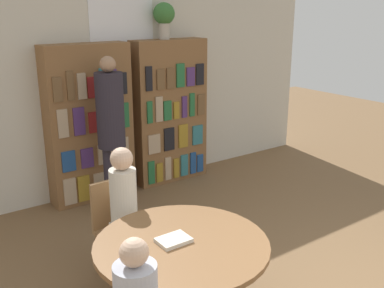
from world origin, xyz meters
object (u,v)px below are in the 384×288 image
at_px(bookshelf_left, 90,124).
at_px(bookshelf_right, 170,112).
at_px(chair_left_side, 117,223).
at_px(seated_reader_left, 127,209).
at_px(flower_vase, 164,16).
at_px(reading_table, 182,256).
at_px(librarian_standing, 111,118).

relative_size(bookshelf_left, bookshelf_right, 1.00).
bearing_deg(bookshelf_left, chair_left_side, -106.19).
bearing_deg(seated_reader_left, chair_left_side, -90.00).
bearing_deg(bookshelf_right, flower_vase, 175.60).
bearing_deg(bookshelf_right, seated_reader_left, -131.20).
relative_size(reading_table, seated_reader_left, 1.03).
bearing_deg(seated_reader_left, bookshelf_right, -133.81).
bearing_deg(flower_vase, librarian_standing, -154.79).
bearing_deg(flower_vase, seated_reader_left, -130.10).
bearing_deg(chair_left_side, reading_table, 90.00).
xyz_separation_m(flower_vase, reading_table, (-1.60, -2.75, -1.65)).
bearing_deg(reading_table, librarian_standing, 76.90).
bearing_deg(librarian_standing, reading_table, -103.10).
relative_size(flower_vase, seated_reader_left, 0.37).
xyz_separation_m(bookshelf_left, reading_table, (-0.46, -2.74, -0.36)).
xyz_separation_m(bookshelf_right, chair_left_side, (-1.70, -1.75, -0.49)).
distance_m(reading_table, chair_left_side, 1.00).
distance_m(bookshelf_right, flower_vase, 1.30).
bearing_deg(bookshelf_right, reading_table, -121.15).
bearing_deg(chair_left_side, bookshelf_left, -108.80).
xyz_separation_m(bookshelf_left, chair_left_side, (-0.51, -1.75, -0.49)).
distance_m(bookshelf_right, librarian_standing, 1.26).
bearing_deg(bookshelf_left, reading_table, -99.60).
distance_m(bookshelf_left, bookshelf_right, 1.19).
relative_size(bookshelf_left, flower_vase, 4.20).
bearing_deg(chair_left_side, seated_reader_left, 90.00).
distance_m(bookshelf_left, flower_vase, 1.72).
bearing_deg(flower_vase, reading_table, -120.17).
height_order(bookshelf_left, bookshelf_right, same).
bearing_deg(librarian_standing, bookshelf_right, 23.82).
xyz_separation_m(bookshelf_right, seated_reader_left, (-1.70, -1.94, -0.27)).
xyz_separation_m(reading_table, librarian_standing, (0.52, 2.24, 0.54)).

